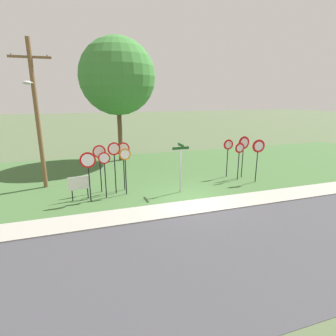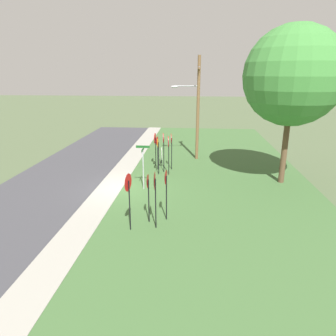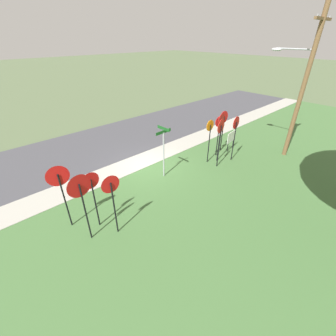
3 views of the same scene
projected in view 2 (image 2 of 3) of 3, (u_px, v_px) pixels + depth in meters
name	position (u px, v px, depth m)	size (l,w,h in m)	color
ground_plane	(122.00, 189.00, 18.84)	(160.00, 160.00, 0.00)	#4C5B3D
road_asphalt	(48.00, 186.00, 19.24)	(44.00, 6.40, 0.01)	#3D3D42
sidewalk_strip	(110.00, 188.00, 18.90)	(44.00, 1.60, 0.06)	#99968C
grass_median	(220.00, 192.00, 18.33)	(44.00, 12.00, 0.04)	#3D6033
stop_sign_near_left	(158.00, 149.00, 20.92)	(0.62, 0.09, 2.54)	black
stop_sign_near_right	(168.00, 147.00, 20.79)	(0.74, 0.15, 2.76)	black
stop_sign_far_left	(163.00, 144.00, 21.32)	(0.69, 0.16, 2.85)	black
stop_sign_far_center	(157.00, 146.00, 22.00)	(0.61, 0.12, 2.46)	black
stop_sign_far_right	(171.00, 144.00, 22.02)	(0.70, 0.12, 2.66)	black
stop_sign_center_tall	(155.00, 142.00, 22.75)	(0.78, 0.10, 2.56)	black
yield_sign_near_left	(128.00, 188.00, 13.26)	(0.79, 0.17, 2.68)	black
yield_sign_near_right	(148.00, 187.00, 14.05)	(0.65, 0.10, 2.40)	black
yield_sign_far_left	(155.00, 186.00, 13.41)	(0.83, 0.11, 2.72)	black
yield_sign_far_right	(166.00, 183.00, 14.28)	(0.67, 0.11, 2.50)	black
street_name_post	(143.00, 163.00, 18.24)	(0.96, 0.82, 2.73)	#9EA0A8
utility_pole	(196.00, 105.00, 24.05)	(2.10, 2.30, 8.14)	brown
notice_board	(162.00, 154.00, 23.50)	(1.09, 0.18, 1.25)	black
oak_tree_left	(293.00, 76.00, 17.92)	(5.90, 5.90, 9.60)	brown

